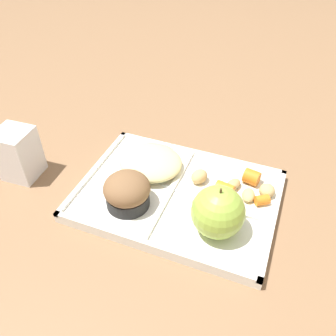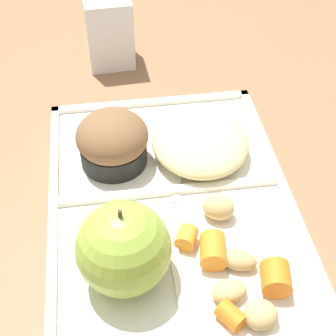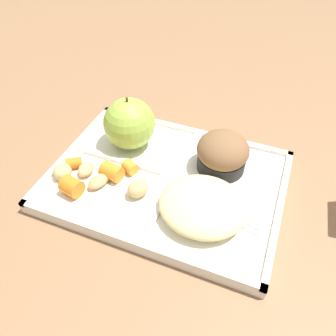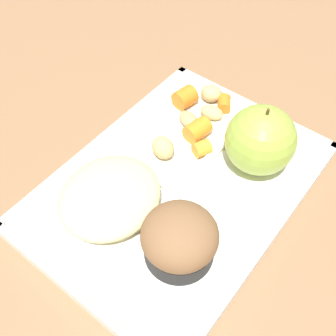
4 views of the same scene
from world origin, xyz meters
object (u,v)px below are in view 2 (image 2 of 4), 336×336
object	(u,v)px
green_apple	(123,248)
bran_muffin	(113,141)
plastic_fork	(183,143)
milk_carton	(109,30)
lunch_tray	(171,206)

from	to	relation	value
green_apple	bran_muffin	size ratio (longest dim) A/B	1.15
green_apple	plastic_fork	distance (m)	0.20
bran_muffin	milk_carton	xyz separation A→B (m)	(0.24, -0.01, 0.01)
lunch_tray	milk_carton	size ratio (longest dim) A/B	3.49
lunch_tray	plastic_fork	xyz separation A→B (m)	(0.09, -0.03, 0.01)
bran_muffin	plastic_fork	distance (m)	0.09
green_apple	plastic_fork	world-z (taller)	green_apple
bran_muffin	plastic_fork	world-z (taller)	bran_muffin
plastic_fork	green_apple	bearing A→B (deg)	154.96
bran_muffin	plastic_fork	bearing A→B (deg)	-77.18
lunch_tray	milk_carton	bearing A→B (deg)	8.25
plastic_fork	milk_carton	world-z (taller)	milk_carton
green_apple	milk_carton	size ratio (longest dim) A/B	0.92
lunch_tray	plastic_fork	bearing A→B (deg)	-17.04
plastic_fork	milk_carton	size ratio (longest dim) A/B	1.57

